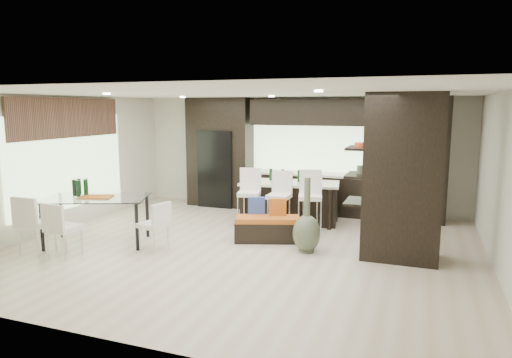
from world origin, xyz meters
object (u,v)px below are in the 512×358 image
at_px(floor_vase, 307,215).
at_px(chair_far, 37,227).
at_px(kitchen_island, 289,202).
at_px(chair_near, 64,232).
at_px(dining_table, 97,221).
at_px(chair_end, 154,228).
at_px(stool_right, 310,208).
at_px(bench, 268,229).
at_px(stool_mid, 279,207).
at_px(stool_left, 249,204).

height_order(floor_vase, chair_far, floor_vase).
distance_m(kitchen_island, chair_near, 4.56).
relative_size(dining_table, chair_end, 2.24).
bearing_deg(chair_far, chair_end, 25.04).
bearing_deg(stool_right, bench, -141.21).
distance_m(bench, dining_table, 3.11).
distance_m(stool_mid, chair_far, 4.42).
bearing_deg(kitchen_island, chair_end, -129.60).
bearing_deg(stool_mid, chair_far, -138.40).
height_order(dining_table, chair_end, dining_table).
xyz_separation_m(stool_left, chair_near, (-2.19, -2.81, -0.06)).
relative_size(bench, chair_near, 1.39).
bearing_deg(stool_left, chair_near, -140.15).
xyz_separation_m(kitchen_island, stool_left, (-0.64, -0.77, 0.06)).
bearing_deg(stool_mid, chair_end, -127.66).
xyz_separation_m(stool_right, chair_end, (-2.28, -1.99, -0.11)).
distance_m(stool_left, stool_right, 1.28).
bearing_deg(chair_near, dining_table, 94.01).
height_order(bench, floor_vase, floor_vase).
bearing_deg(bench, kitchen_island, 72.32).
xyz_separation_m(stool_right, chair_far, (-4.03, -2.83, -0.03)).
bearing_deg(kitchen_island, dining_table, -144.60).
xyz_separation_m(chair_far, chair_end, (1.75, 0.84, -0.07)).
bearing_deg(floor_vase, chair_near, -155.69).
height_order(stool_right, bench, stool_right).
bearing_deg(stool_left, chair_end, -128.83).
distance_m(chair_near, chair_far, 0.56).
bearing_deg(stool_right, chair_near, -153.77).
height_order(dining_table, chair_near, chair_near).
relative_size(bench, dining_table, 0.67).
bearing_deg(chair_far, kitchen_island, 46.21).
distance_m(dining_table, chair_near, 0.82).
xyz_separation_m(stool_mid, floor_vase, (0.86, -1.15, 0.17)).
bearing_deg(stool_left, stool_right, -12.50).
bearing_deg(floor_vase, stool_mid, 126.66).
bearing_deg(floor_vase, bench, 155.98).
xyz_separation_m(bench, chair_end, (-1.66, -1.22, 0.17)).
height_order(chair_far, chair_end, chair_far).
xyz_separation_m(chair_near, chair_end, (1.19, 0.82, -0.03)).
bearing_deg(chair_near, stool_left, 56.15).
xyz_separation_m(stool_right, chair_near, (-3.47, -2.81, -0.07)).
distance_m(stool_mid, chair_near, 3.99).
bearing_deg(stool_right, stool_left, 167.02).
height_order(kitchen_island, bench, kitchen_island).
height_order(kitchen_island, chair_near, kitchen_island).
distance_m(bench, chair_end, 2.07).
xyz_separation_m(dining_table, chair_far, (-0.56, -0.84, 0.04)).
height_order(kitchen_island, stool_right, stool_right).
distance_m(stool_right, dining_table, 4.00).
distance_m(stool_left, floor_vase, 1.90).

